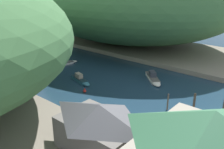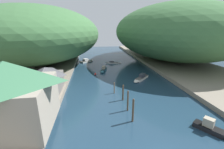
{
  "view_description": "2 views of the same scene",
  "coord_description": "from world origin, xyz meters",
  "px_view_note": "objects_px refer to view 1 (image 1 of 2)",
  "views": [
    {
      "loc": [
        -30.57,
        3.76,
        16.68
      ],
      "look_at": [
        -0.87,
        28.83,
        2.01
      ],
      "focal_mm": 40.0,
      "sensor_mm": 36.0,
      "label": 1
    },
    {
      "loc": [
        -6.77,
        -10.08,
        12.87
      ],
      "look_at": [
        -2.15,
        22.58,
        2.43
      ],
      "focal_mm": 24.0,
      "sensor_mm": 36.0,
      "label": 2
    }
  ],
  "objects_px": {
    "boat_small_dinghy": "(81,80)",
    "channel_buoy_near": "(85,91)",
    "boat_cabin_cruiser": "(12,70)",
    "person_on_quay": "(101,130)",
    "boat_white_cruiser": "(65,63)",
    "boat_open_rowboat": "(153,78)",
    "boathouse_shed": "(100,126)"
  },
  "relations": [
    {
      "from": "boat_small_dinghy",
      "to": "channel_buoy_near",
      "type": "height_order",
      "value": "boat_small_dinghy"
    },
    {
      "from": "channel_buoy_near",
      "to": "person_on_quay",
      "type": "bearing_deg",
      "value": -126.6
    },
    {
      "from": "boat_cabin_cruiser",
      "to": "boat_open_rowboat",
      "type": "bearing_deg",
      "value": -11.5
    },
    {
      "from": "person_on_quay",
      "to": "boat_small_dinghy",
      "type": "bearing_deg",
      "value": -32.27
    },
    {
      "from": "person_on_quay",
      "to": "boat_open_rowboat",
      "type": "bearing_deg",
      "value": -70.59
    },
    {
      "from": "boat_open_rowboat",
      "to": "person_on_quay",
      "type": "xyz_separation_m",
      "value": [
        -19.62,
        -5.38,
        1.45
      ]
    },
    {
      "from": "boat_white_cruiser",
      "to": "boat_open_rowboat",
      "type": "bearing_deg",
      "value": 21.74
    },
    {
      "from": "boathouse_shed",
      "to": "boat_white_cruiser",
      "type": "bearing_deg",
      "value": 56.71
    },
    {
      "from": "boathouse_shed",
      "to": "channel_buoy_near",
      "type": "bearing_deg",
      "value": 51.83
    },
    {
      "from": "boat_open_rowboat",
      "to": "channel_buoy_near",
      "type": "relative_size",
      "value": 7.1
    },
    {
      "from": "boathouse_shed",
      "to": "boat_cabin_cruiser",
      "type": "height_order",
      "value": "boathouse_shed"
    },
    {
      "from": "boat_cabin_cruiser",
      "to": "channel_buoy_near",
      "type": "height_order",
      "value": "boat_cabin_cruiser"
    },
    {
      "from": "boat_open_rowboat",
      "to": "boat_small_dinghy",
      "type": "relative_size",
      "value": 1.01
    },
    {
      "from": "boat_cabin_cruiser",
      "to": "channel_buoy_near",
      "type": "xyz_separation_m",
      "value": [
        2.64,
        -17.52,
        -0.1
      ]
    },
    {
      "from": "boat_cabin_cruiser",
      "to": "person_on_quay",
      "type": "relative_size",
      "value": 3.37
    },
    {
      "from": "boat_small_dinghy",
      "to": "person_on_quay",
      "type": "relative_size",
      "value": 3.3
    },
    {
      "from": "channel_buoy_near",
      "to": "person_on_quay",
      "type": "height_order",
      "value": "person_on_quay"
    },
    {
      "from": "channel_buoy_near",
      "to": "boat_white_cruiser",
      "type": "bearing_deg",
      "value": 61.69
    },
    {
      "from": "boat_small_dinghy",
      "to": "channel_buoy_near",
      "type": "distance_m",
      "value": 4.42
    },
    {
      "from": "boat_white_cruiser",
      "to": "channel_buoy_near",
      "type": "height_order",
      "value": "boat_white_cruiser"
    },
    {
      "from": "boat_open_rowboat",
      "to": "channel_buoy_near",
      "type": "distance_m",
      "value": 12.73
    },
    {
      "from": "boat_small_dinghy",
      "to": "channel_buoy_near",
      "type": "relative_size",
      "value": 7.05
    },
    {
      "from": "boat_cabin_cruiser",
      "to": "channel_buoy_near",
      "type": "relative_size",
      "value": 7.18
    },
    {
      "from": "boathouse_shed",
      "to": "person_on_quay",
      "type": "height_order",
      "value": "boathouse_shed"
    },
    {
      "from": "boat_cabin_cruiser",
      "to": "person_on_quay",
      "type": "distance_m",
      "value": 29.22
    },
    {
      "from": "boat_white_cruiser",
      "to": "channel_buoy_near",
      "type": "distance_m",
      "value": 15.25
    },
    {
      "from": "boat_cabin_cruiser",
      "to": "person_on_quay",
      "type": "bearing_deg",
      "value": -53.64
    },
    {
      "from": "boat_small_dinghy",
      "to": "boat_white_cruiser",
      "type": "bearing_deg",
      "value": -99.97
    },
    {
      "from": "boat_open_rowboat",
      "to": "boat_small_dinghy",
      "type": "bearing_deg",
      "value": -2.58
    },
    {
      "from": "boat_cabin_cruiser",
      "to": "boat_small_dinghy",
      "type": "bearing_deg",
      "value": -22.03
    },
    {
      "from": "boat_cabin_cruiser",
      "to": "boat_open_rowboat",
      "type": "relative_size",
      "value": 1.01
    },
    {
      "from": "boat_open_rowboat",
      "to": "channel_buoy_near",
      "type": "xyz_separation_m",
      "value": [
        -11.36,
        5.74,
        -0.13
      ]
    }
  ]
}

